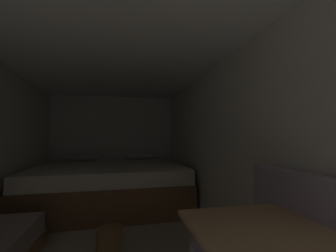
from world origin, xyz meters
TOP-DOWN VIEW (x-y plane):
  - wall_back at (0.00, 4.46)m, footprint 2.63×0.05m
  - wall_right at (1.29, 1.93)m, footprint 0.05×5.01m
  - ceiling_slab at (0.00, 1.93)m, footprint 2.63×5.01m
  - bed at (0.00, 3.51)m, footprint 2.41×1.78m
  - dinette_table at (0.83, 0.65)m, footprint 0.67×0.67m
  - wicker_basket at (0.06, 2.07)m, footprint 0.27×0.27m

SIDE VIEW (x-z plane):
  - wicker_basket at x=0.06m, z-range 0.00..0.21m
  - bed at x=0.00m, z-range -0.07..0.76m
  - dinette_table at x=0.83m, z-range 0.26..0.99m
  - wall_back at x=0.00m, z-range 0.00..2.01m
  - wall_right at x=1.29m, z-range 0.00..2.01m
  - ceiling_slab at x=0.00m, z-range 2.01..2.06m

